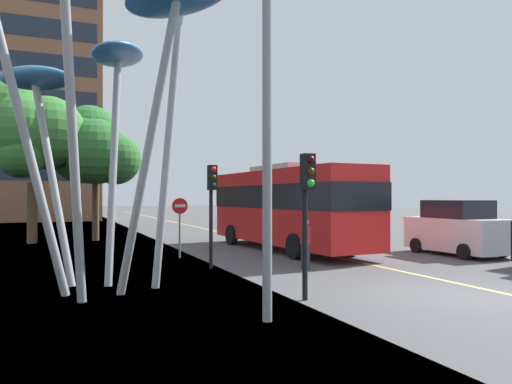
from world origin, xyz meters
TOP-DOWN VIEW (x-y plane):
  - ground at (-0.74, 0.00)m, footprint 120.00×240.00m
  - red_bus at (0.42, 10.47)m, footprint 3.18×10.71m
  - leaf_sculpture at (-8.30, 3.54)m, footprint 8.33×8.04m
  - traffic_light_kerb_near at (-3.67, 0.84)m, footprint 0.28×0.42m
  - traffic_light_kerb_far at (-4.21, 6.33)m, footprint 0.28×0.42m
  - car_parked_mid at (5.98, 6.32)m, footprint 2.07×4.21m
  - street_lamp at (-4.93, -0.47)m, footprint 1.42×0.44m
  - tree_pavement_near at (-7.11, 18.40)m, footprint 4.59×5.01m
  - tree_pavement_far at (-10.40, 17.93)m, footprint 5.48×5.00m
  - pedestrian at (-1.48, 5.10)m, footprint 0.34×0.34m
  - no_entry_sign at (-4.52, 9.51)m, footprint 0.60×0.12m
  - backdrop_building at (-14.12, 46.26)m, footprint 18.54×12.03m

SIDE VIEW (x-z plane):
  - ground at x=-0.74m, z-range -0.10..0.00m
  - pedestrian at x=-1.48m, z-range 0.00..1.61m
  - car_parked_mid at x=5.98m, z-range -0.06..2.12m
  - no_entry_sign at x=-4.52m, z-range 0.39..2.66m
  - red_bus at x=0.42m, z-range 0.17..3.86m
  - traffic_light_kerb_near at x=-3.67m, z-range 0.74..4.02m
  - traffic_light_kerb_far at x=-4.21m, z-range 0.76..4.10m
  - tree_pavement_near at x=-7.11m, z-range 1.34..8.64m
  - street_lamp at x=-4.93m, z-range 1.07..9.72m
  - tree_pavement_far at x=-10.40m, z-range 1.57..9.66m
  - leaf_sculpture at x=-8.30m, z-range 2.36..11.02m
  - backdrop_building at x=-14.12m, z-range 0.00..26.30m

